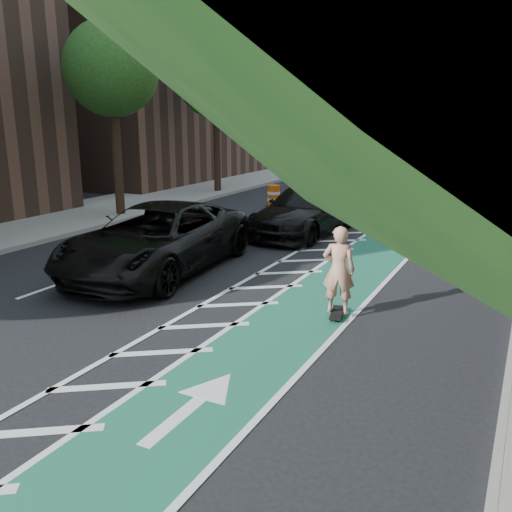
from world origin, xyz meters
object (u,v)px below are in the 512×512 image
Objects in this scene: suv_near at (157,239)px; barrel_a at (183,221)px; suv_far at (306,210)px; skateboarder at (339,270)px.

barrel_a is (-2.09, 4.19, -0.46)m from suv_near.
suv_far is (1.71, 6.30, -0.07)m from suv_near.
suv_near is 6.92× the size of barrel_a.
skateboarder is at bearing -16.12° from suv_near.
skateboarder is 8.24m from suv_far.
suv_far is 6.11× the size of barrel_a.
suv_near reaches higher than barrel_a.
skateboarder is 5.52m from suv_near.
suv_near reaches higher than suv_far.
suv_near is at bearing -102.19° from suv_far.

